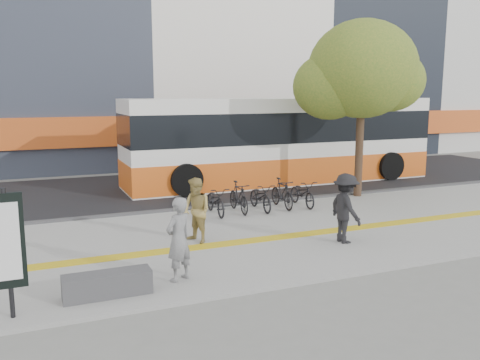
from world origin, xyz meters
name	(u,v)px	position (x,y,z in m)	size (l,w,h in m)	color
ground	(217,262)	(0.00, 0.00, 0.00)	(120.00, 120.00, 0.00)	slate
sidewalk	(197,243)	(0.00, 1.50, 0.04)	(40.00, 7.00, 0.08)	gray
tactile_strip	(203,246)	(0.00, 1.00, 0.09)	(40.00, 0.45, 0.01)	gold
street	(136,191)	(0.00, 9.00, 0.03)	(40.00, 8.00, 0.06)	black
curb	(162,212)	(0.00, 5.00, 0.07)	(40.00, 0.25, 0.14)	#37373A
bench	(107,284)	(-2.60, -1.20, 0.30)	(1.60, 0.45, 0.45)	#37373A
signboard	(7,243)	(-4.20, -1.51, 1.37)	(0.55, 0.10, 2.20)	black
street_tree	(360,72)	(7.18, 4.82, 4.51)	(4.40, 3.80, 6.31)	#342017
bus	(282,143)	(6.05, 8.50, 1.70)	(13.13, 3.11, 3.49)	white
bicycle_row	(261,196)	(2.97, 4.00, 0.53)	(3.70, 1.68, 0.96)	black
seated_woman	(178,239)	(-1.16, -0.94, 0.93)	(0.62, 0.41, 1.70)	black
pedestrian_tan	(196,211)	(-0.02, 1.40, 0.90)	(0.79, 0.62, 1.63)	#A38D4E
pedestrian_dark	(346,208)	(3.41, -0.02, 0.95)	(1.13, 0.65, 1.74)	black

